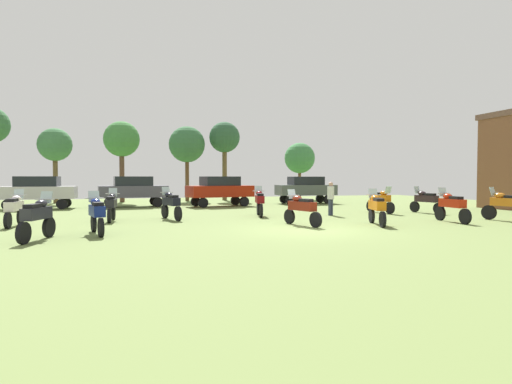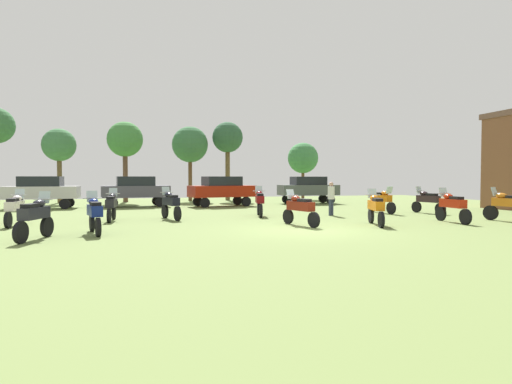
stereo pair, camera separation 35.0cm
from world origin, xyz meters
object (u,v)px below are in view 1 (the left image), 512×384
Objects in this scene: car_2 at (306,188)px; tree_6 at (55,146)px; tree_7 at (187,145)px; motorcycle_6 at (506,204)px; motorcycle_8 at (37,217)px; motorcycle_1 at (111,205)px; car_3 at (220,189)px; motorcycle_10 at (426,200)px; tree_1 at (225,139)px; motorcycle_5 at (302,208)px; car_4 at (133,189)px; motorcycle_7 at (260,201)px; motorcycle_11 at (14,208)px; tree_3 at (122,140)px; motorcycle_9 at (171,204)px; motorcycle_12 at (380,200)px; motorcycle_2 at (97,213)px; motorcycle_13 at (452,205)px; tree_4 at (300,158)px; motorcycle_3 at (377,207)px; car_1 at (38,190)px; person_1 at (331,196)px.

tree_6 reaches higher than car_2.
tree_6 is 9.94m from tree_7.
motorcycle_8 is (-18.62, -0.55, -0.01)m from motorcycle_6.
motorcycle_1 is 0.47× the size of car_3.
motorcycle_10 is 18.07m from tree_1.
tree_7 is at bearing 53.32° from car_2.
motorcycle_5 is 9.35m from motorcycle_8.
motorcycle_1 is 16.10m from motorcycle_10.
car_4 reaches higher than motorcycle_8.
tree_6 is (-11.80, 14.40, 3.60)m from motorcycle_7.
motorcycle_11 is at bearing -160.85° from motorcycle_7.
tree_3 is at bearing 93.47° from motorcycle_1.
motorcycle_10 is 22.58m from tree_3.
motorcycle_9 reaches higher than motorcycle_12.
motorcycle_10 is (16.32, 4.02, -0.01)m from motorcycle_2.
motorcycle_1 is 0.95× the size of motorcycle_13.
motorcycle_5 is at bearing -111.87° from tree_4.
motorcycle_7 is at bearing 172.53° from car_3.
car_3 is at bearing 54.65° from motorcycle_1.
tree_6 is (-4.85, 14.93, 3.62)m from motorcycle_1.
motorcycle_8 is (-12.22, -0.71, 0.01)m from motorcycle_3.
motorcycle_9 is at bearing -99.25° from tree_7.
motorcycle_3 is 3.06m from motorcycle_5.
tree_3 is at bearing 130.50° from motorcycle_13.
tree_1 is (13.01, 6.54, 4.07)m from car_1.
car_3 is (-7.43, 7.48, 0.45)m from motorcycle_12.
motorcycle_9 is 9.21m from car_4.
car_2 reaches higher than person_1.
tree_4 is at bearing 0.53° from tree_7.
tree_7 is at bearing 74.99° from motorcycle_1.
motorcycle_5 is 1.01× the size of motorcycle_11.
motorcycle_9 is (2.57, 0.04, 0.02)m from motorcycle_1.
tree_6 is (-18.95, 19.37, 3.61)m from motorcycle_13.
tree_6 reaches higher than motorcycle_11.
motorcycle_3 is 6.40m from motorcycle_6.
motorcycle_13 is 27.34m from tree_6.
car_3 is 10.15m from tree_3.
motorcycle_2 is 17.00m from motorcycle_6.
motorcycle_2 is 7.64m from motorcycle_5.
motorcycle_13 is 0.45× the size of tree_4.
motorcycle_12 is 0.49× the size of car_4.
tree_3 is 4.81m from tree_6.
motorcycle_10 is at bearing 31.58° from motorcycle_8.
motorcycle_9 is 15.68m from tree_3.
tree_7 is at bearing -98.40° from person_1.
car_2 is at bearing 60.13° from motorcycle_8.
tree_4 is 0.90× the size of tree_6.
tree_3 is (-16.85, 19.61, 4.14)m from motorcycle_6.
car_1 reaches higher than motorcycle_1.
motorcycle_12 is at bearing -45.94° from tree_3.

